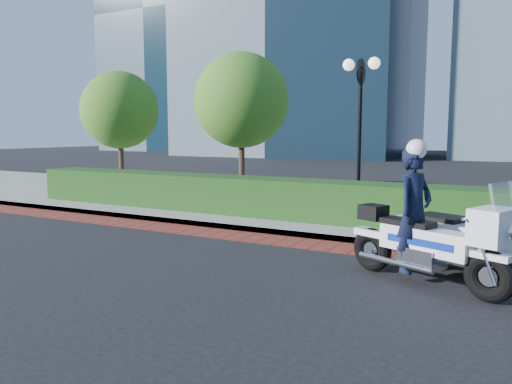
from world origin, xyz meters
The scene contains 9 objects.
ground centered at (0.00, 0.00, 0.00)m, with size 120.00×120.00×0.00m, color black.
brick_strip centered at (0.00, 1.50, 0.01)m, with size 60.00×1.00×0.01m, color maroon.
sidewalk centered at (0.00, 6.00, 0.07)m, with size 60.00×8.00×0.15m, color gray.
hedge_main centered at (0.00, 3.60, 0.65)m, with size 18.00×1.20×1.00m, color black.
lamppost centered at (1.00, 5.20, 2.96)m, with size 1.02×0.70×4.21m.
tree_a centered at (-9.00, 6.50, 3.22)m, with size 3.00×3.00×4.58m.
tree_b centered at (-3.50, 6.50, 3.43)m, with size 3.20×3.20×4.89m.
tower_far_left centered at (-36.00, 46.00, 17.00)m, with size 16.00×14.00×34.00m, color black.
police_motorcycle centered at (3.82, 0.14, 0.78)m, with size 2.67×2.50×2.27m.
Camera 1 is at (5.09, -8.20, 2.38)m, focal length 35.00 mm.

